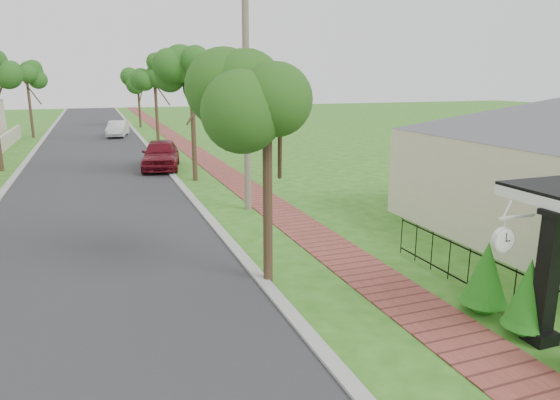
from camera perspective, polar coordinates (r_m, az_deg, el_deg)
ground at (r=8.98m, az=0.99°, el=-17.92°), size 160.00×160.00×0.00m
road at (r=27.52m, az=-20.49°, el=3.02°), size 7.00×120.00×0.02m
kerb_right at (r=27.73m, az=-12.94°, el=3.62°), size 0.30×120.00×0.10m
kerb_left at (r=27.79m, az=-28.02°, el=2.37°), size 0.30×120.00×0.10m
sidewalk at (r=28.17m, az=-7.69°, el=4.00°), size 1.50×120.00×0.03m
porch_post at (r=10.21m, az=28.14°, el=-8.57°), size 0.48×0.48×2.52m
picket_fence at (r=11.28m, az=25.21°, el=-9.38°), size 0.03×8.02×1.00m
street_trees at (r=33.96m, az=-21.01°, el=12.57°), size 10.70×37.65×5.89m
parked_car_red at (r=27.31m, az=-13.47°, el=5.09°), size 2.65×4.81×1.55m
parked_car_white at (r=43.59m, az=-18.07°, el=7.73°), size 2.08×4.06×1.28m
near_tree at (r=11.12m, az=-1.49°, el=10.98°), size 2.04×2.04×5.25m
utility_pole at (r=17.86m, az=-3.87°, el=12.80°), size 1.20×0.24×8.73m
station_clock at (r=9.72m, az=24.24°, el=-4.03°), size 0.88×0.13×0.67m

